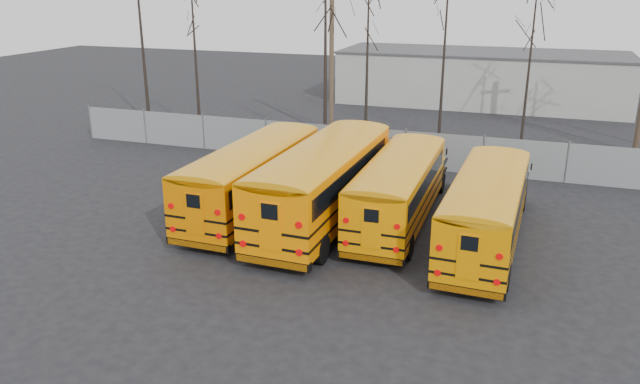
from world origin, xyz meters
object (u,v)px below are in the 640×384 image
at_px(bus_c, 400,184).
at_px(bus_d, 487,204).
at_px(bus_a, 255,172).
at_px(utility_pole_left, 332,62).
at_px(bus_b, 326,176).

bearing_deg(bus_c, bus_d, -20.29).
height_order(bus_a, utility_pole_left, utility_pole_left).
relative_size(bus_b, utility_pole_left, 1.33).
bearing_deg(bus_a, bus_d, -2.48).
height_order(bus_a, bus_d, bus_a).
xyz_separation_m(bus_a, bus_c, (6.07, 0.69, -0.11)).
height_order(bus_b, bus_d, bus_b).
height_order(bus_a, bus_c, bus_a).
xyz_separation_m(bus_d, utility_pole_left, (-10.88, 14.94, 2.95)).
xyz_separation_m(bus_c, utility_pole_left, (-7.35, 13.65, 2.96)).
relative_size(bus_c, utility_pole_left, 1.14).
height_order(bus_c, bus_d, bus_d).
height_order(bus_a, bus_b, bus_b).
bearing_deg(bus_d, bus_a, 178.23).
bearing_deg(bus_a, bus_b, -0.88).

